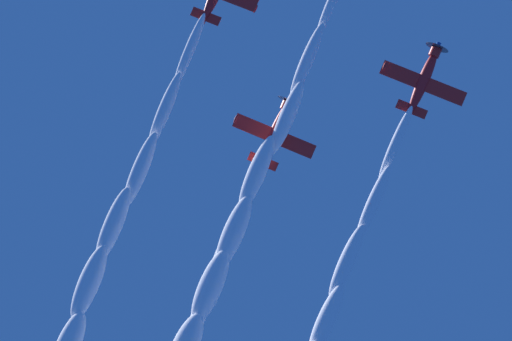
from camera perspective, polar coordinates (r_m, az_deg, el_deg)
name	(u,v)px	position (r m, az deg, el deg)	size (l,w,h in m)	color
airplane_left_wingman	(424,79)	(90.81, 10.39, 5.61)	(7.75, 8.58, 2.64)	red
airplane_slot_tail	(275,132)	(90.88, 1.22, 2.42)	(7.75, 8.57, 2.66)	red
smoke_trail_lead	(196,321)	(89.73, -3.75, -9.28)	(56.36, 6.14, 5.79)	white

